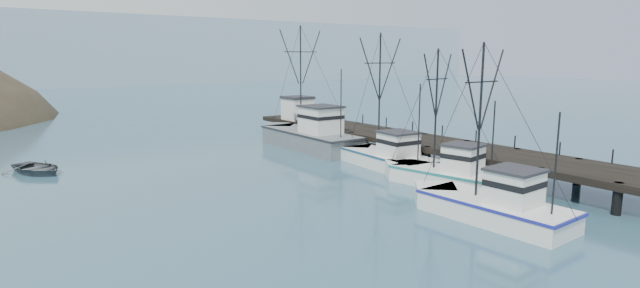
# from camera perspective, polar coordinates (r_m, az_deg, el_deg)

# --- Properties ---
(ground) EXTENTS (400.00, 400.00, 0.00)m
(ground) POSITION_cam_1_polar(r_m,az_deg,el_deg) (27.80, 13.31, -10.10)
(ground) COLOR #30556A
(ground) RESTS_ON ground
(pier) EXTENTS (6.00, 44.00, 2.00)m
(pier) POSITION_cam_1_polar(r_m,az_deg,el_deg) (47.91, 9.82, 0.52)
(pier) COLOR black
(pier) RESTS_ON ground
(distant_ridge) EXTENTS (360.00, 40.00, 26.00)m
(distant_ridge) POSITION_cam_1_polar(r_m,az_deg,el_deg) (189.43, -27.13, 5.99)
(distant_ridge) COLOR #9EB2C6
(distant_ridge) RESTS_ON ground
(trawler_near) EXTENTS (4.78, 10.11, 10.35)m
(trawler_near) POSITION_cam_1_polar(r_m,az_deg,el_deg) (37.91, 14.04, -3.45)
(trawler_near) COLOR white
(trawler_near) RESTS_ON ground
(trawler_mid) EXTENTS (3.84, 10.55, 10.57)m
(trawler_mid) POSITION_cam_1_polar(r_m,az_deg,el_deg) (30.97, 18.78, -6.70)
(trawler_mid) COLOR white
(trawler_mid) RESTS_ON ground
(trawler_far) EXTENTS (4.61, 11.60, 11.77)m
(trawler_far) POSITION_cam_1_polar(r_m,az_deg,el_deg) (43.53, 7.53, -1.53)
(trawler_far) COLOR white
(trawler_far) RESTS_ON ground
(work_vessel) EXTENTS (4.86, 15.43, 12.96)m
(work_vessel) POSITION_cam_1_polar(r_m,az_deg,el_deg) (52.02, -1.27, 0.88)
(work_vessel) COLOR slate
(work_vessel) RESTS_ON ground
(pier_shed) EXTENTS (3.00, 3.20, 2.80)m
(pier_shed) POSITION_cam_1_polar(r_m,az_deg,el_deg) (59.59, -2.58, 4.15)
(pier_shed) COLOR silver
(pier_shed) RESTS_ON pier
(pickup_truck) EXTENTS (5.92, 4.09, 1.50)m
(pickup_truck) POSITION_cam_1_polar(r_m,az_deg,el_deg) (58.28, -0.43, 3.37)
(pickup_truck) COLOR silver
(pickup_truck) RESTS_ON pier
(motorboat) EXTENTS (5.65, 6.57, 1.14)m
(motorboat) POSITION_cam_1_polar(r_m,az_deg,el_deg) (47.08, -29.58, -2.90)
(motorboat) COLOR #4E5357
(motorboat) RESTS_ON ground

